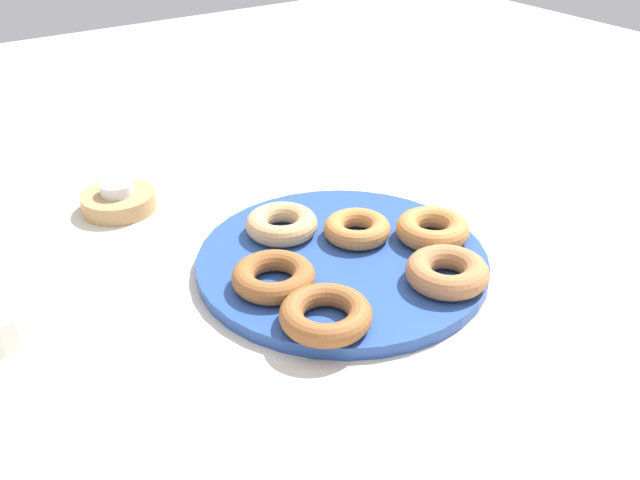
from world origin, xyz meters
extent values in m
plane|color=beige|center=(0.00, 0.00, 0.00)|extent=(2.40, 2.40, 0.00)
cylinder|color=#284C9E|center=(0.00, 0.00, 0.01)|extent=(0.33, 0.33, 0.01)
torus|color=#995B2D|center=(-0.01, 0.09, 0.03)|extent=(0.12, 0.12, 0.02)
torus|color=#BC7A3D|center=(0.02, -0.04, 0.03)|extent=(0.11, 0.11, 0.02)
torus|color=#BC7A3D|center=(-0.03, -0.11, 0.03)|extent=(0.09, 0.09, 0.03)
torus|color=tan|center=(0.08, 0.03, 0.03)|extent=(0.12, 0.12, 0.03)
torus|color=#B27547|center=(-0.11, -0.06, 0.03)|extent=(0.11, 0.11, 0.03)
torus|color=#995B2D|center=(-0.09, 0.09, 0.03)|extent=(0.09, 0.09, 0.02)
cylinder|color=tan|center=(0.27, 0.16, 0.01)|extent=(0.09, 0.09, 0.02)
cylinder|color=silver|center=(0.27, 0.16, 0.03)|extent=(0.04, 0.04, 0.01)
camera|label=1|loc=(-0.54, 0.39, 0.43)|focal=39.54mm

